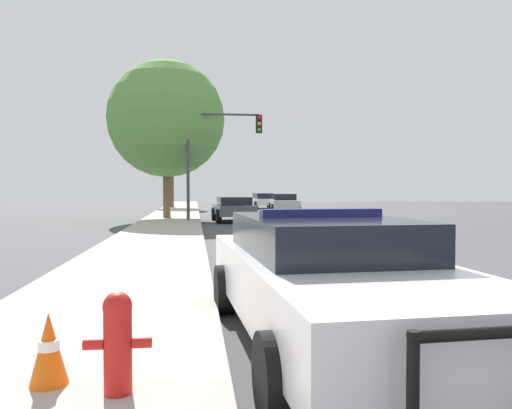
{
  "coord_description": "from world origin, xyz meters",
  "views": [
    {
      "loc": [
        -3.9,
        -5.93,
        1.69
      ],
      "look_at": [
        -1.16,
        16.2,
        0.98
      ],
      "focal_mm": 35.0,
      "sensor_mm": 36.0,
      "label": 1
    }
  ],
  "objects_px": {
    "tree_sidewalk_mid": "(166,119)",
    "car_background_midblock": "(234,208)",
    "tree_sidewalk_far": "(171,151)",
    "traffic_light": "(217,143)",
    "police_car": "(327,276)",
    "car_background_oncoming": "(284,202)",
    "fire_hydrant": "(118,339)",
    "traffic_cone": "(49,348)",
    "car_background_distant": "(263,200)"
  },
  "relations": [
    {
      "from": "tree_sidewalk_mid",
      "to": "car_background_midblock",
      "type": "bearing_deg",
      "value": -28.18
    },
    {
      "from": "car_background_midblock",
      "to": "tree_sidewalk_far",
      "type": "xyz_separation_m",
      "value": [
        -3.92,
        17.13,
        4.19
      ]
    },
    {
      "from": "traffic_light",
      "to": "tree_sidewalk_mid",
      "type": "bearing_deg",
      "value": 136.59
    },
    {
      "from": "police_car",
      "to": "car_background_oncoming",
      "type": "xyz_separation_m",
      "value": [
        4.89,
        29.61,
        -0.04
      ]
    },
    {
      "from": "fire_hydrant",
      "to": "police_car",
      "type": "bearing_deg",
      "value": 34.47
    },
    {
      "from": "tree_sidewalk_mid",
      "to": "tree_sidewalk_far",
      "type": "bearing_deg",
      "value": 91.67
    },
    {
      "from": "police_car",
      "to": "tree_sidewalk_mid",
      "type": "distance_m",
      "value": 22.78
    },
    {
      "from": "car_background_midblock",
      "to": "traffic_cone",
      "type": "bearing_deg",
      "value": -101.25
    },
    {
      "from": "traffic_light",
      "to": "tree_sidewalk_far",
      "type": "xyz_separation_m",
      "value": [
        -3.07,
        17.74,
        0.95
      ]
    },
    {
      "from": "car_background_distant",
      "to": "car_background_oncoming",
      "type": "xyz_separation_m",
      "value": [
        0.57,
        -6.89,
        0.01
      ]
    },
    {
      "from": "police_car",
      "to": "tree_sidewalk_far",
      "type": "relative_size",
      "value": 0.8
    },
    {
      "from": "police_car",
      "to": "tree_sidewalk_far",
      "type": "bearing_deg",
      "value": -88.07
    },
    {
      "from": "fire_hydrant",
      "to": "car_background_distant",
      "type": "xyz_separation_m",
      "value": [
        6.32,
        37.88,
        0.15
      ]
    },
    {
      "from": "traffic_cone",
      "to": "tree_sidewalk_mid",
      "type": "bearing_deg",
      "value": 90.83
    },
    {
      "from": "fire_hydrant",
      "to": "tree_sidewalk_far",
      "type": "relative_size",
      "value": 0.12
    },
    {
      "from": "fire_hydrant",
      "to": "traffic_cone",
      "type": "distance_m",
      "value": 0.63
    },
    {
      "from": "car_background_oncoming",
      "to": "fire_hydrant",
      "type": "bearing_deg",
      "value": 82.03
    },
    {
      "from": "police_car",
      "to": "traffic_cone",
      "type": "height_order",
      "value": "police_car"
    },
    {
      "from": "car_background_midblock",
      "to": "tree_sidewalk_mid",
      "type": "height_order",
      "value": "tree_sidewalk_mid"
    },
    {
      "from": "traffic_light",
      "to": "tree_sidewalk_far",
      "type": "height_order",
      "value": "tree_sidewalk_far"
    },
    {
      "from": "tree_sidewalk_mid",
      "to": "police_car",
      "type": "bearing_deg",
      "value": -82.5
    },
    {
      "from": "fire_hydrant",
      "to": "car_background_oncoming",
      "type": "height_order",
      "value": "car_background_oncoming"
    },
    {
      "from": "fire_hydrant",
      "to": "tree_sidewalk_far",
      "type": "height_order",
      "value": "tree_sidewalk_far"
    },
    {
      "from": "car_background_midblock",
      "to": "tree_sidewalk_mid",
      "type": "xyz_separation_m",
      "value": [
        -3.48,
        1.86,
        4.74
      ]
    },
    {
      "from": "tree_sidewalk_mid",
      "to": "traffic_cone",
      "type": "distance_m",
      "value": 23.77
    },
    {
      "from": "car_background_oncoming",
      "to": "traffic_cone",
      "type": "xyz_separation_m",
      "value": [
        -7.47,
        -30.74,
        -0.29
      ]
    },
    {
      "from": "fire_hydrant",
      "to": "traffic_cone",
      "type": "xyz_separation_m",
      "value": [
        -0.57,
        0.24,
        -0.12
      ]
    },
    {
      "from": "police_car",
      "to": "fire_hydrant",
      "type": "xyz_separation_m",
      "value": [
        -2.0,
        -1.37,
        -0.2
      ]
    },
    {
      "from": "police_car",
      "to": "car_background_oncoming",
      "type": "distance_m",
      "value": 30.01
    },
    {
      "from": "car_background_distant",
      "to": "tree_sidewalk_mid",
      "type": "bearing_deg",
      "value": -120.5
    },
    {
      "from": "tree_sidewalk_far",
      "to": "traffic_light",
      "type": "bearing_deg",
      "value": -80.19
    },
    {
      "from": "police_car",
      "to": "car_background_oncoming",
      "type": "relative_size",
      "value": 1.15
    },
    {
      "from": "police_car",
      "to": "tree_sidewalk_mid",
      "type": "bearing_deg",
      "value": -85.69
    },
    {
      "from": "police_car",
      "to": "car_background_distant",
      "type": "distance_m",
      "value": 36.76
    },
    {
      "from": "fire_hydrant",
      "to": "car_background_distant",
      "type": "relative_size",
      "value": 0.18
    },
    {
      "from": "traffic_light",
      "to": "tree_sidewalk_mid",
      "type": "xyz_separation_m",
      "value": [
        -2.62,
        2.48,
        1.5
      ]
    },
    {
      "from": "car_background_distant",
      "to": "tree_sidewalk_mid",
      "type": "distance_m",
      "value": 16.8
    },
    {
      "from": "fire_hydrant",
      "to": "car_background_midblock",
      "type": "xyz_separation_m",
      "value": [
        2.57,
        21.61,
        0.15
      ]
    },
    {
      "from": "car_background_oncoming",
      "to": "traffic_cone",
      "type": "relative_size",
      "value": 8.0
    },
    {
      "from": "car_background_oncoming",
      "to": "tree_sidewalk_mid",
      "type": "bearing_deg",
      "value": 48.5
    },
    {
      "from": "tree_sidewalk_mid",
      "to": "traffic_cone",
      "type": "height_order",
      "value": "tree_sidewalk_mid"
    },
    {
      "from": "car_background_oncoming",
      "to": "police_car",
      "type": "bearing_deg",
      "value": 85.19
    },
    {
      "from": "police_car",
      "to": "tree_sidewalk_mid",
      "type": "height_order",
      "value": "tree_sidewalk_mid"
    },
    {
      "from": "traffic_light",
      "to": "traffic_cone",
      "type": "xyz_separation_m",
      "value": [
        -2.29,
        -20.75,
        -3.51
      ]
    },
    {
      "from": "car_background_midblock",
      "to": "traffic_cone",
      "type": "xyz_separation_m",
      "value": [
        -3.14,
        -21.37,
        -0.27
      ]
    },
    {
      "from": "car_background_midblock",
      "to": "tree_sidewalk_far",
      "type": "bearing_deg",
      "value": 100.02
    },
    {
      "from": "car_background_midblock",
      "to": "tree_sidewalk_far",
      "type": "relative_size",
      "value": 0.63
    },
    {
      "from": "fire_hydrant",
      "to": "car_background_distant",
      "type": "distance_m",
      "value": 38.4
    },
    {
      "from": "police_car",
      "to": "traffic_light",
      "type": "height_order",
      "value": "traffic_light"
    },
    {
      "from": "car_background_oncoming",
      "to": "tree_sidewalk_mid",
      "type": "distance_m",
      "value": 11.82
    }
  ]
}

